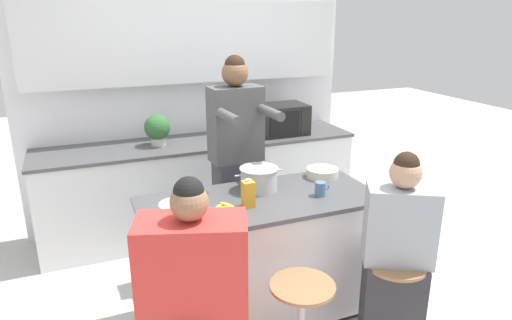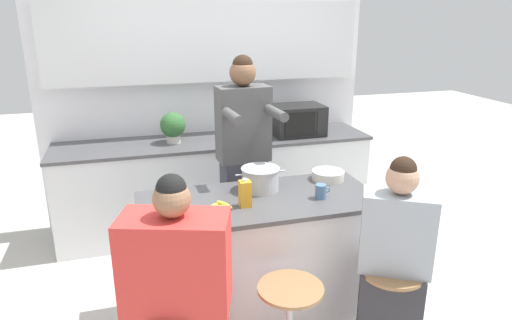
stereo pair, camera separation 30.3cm
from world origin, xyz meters
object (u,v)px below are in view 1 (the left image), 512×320
Objects in this scene: bar_stool_rightmost at (392,302)px; cooking_pot at (259,179)px; person_wrapped_blanket at (194,309)px; fruit_bowl at (177,209)px; potted_plant at (157,128)px; coffee_cup_near at (320,189)px; kitchen_island at (260,258)px; person_seated_near at (396,264)px; person_cooking at (237,170)px; juice_carton at (248,194)px; microwave at (281,119)px; banana_bunch at (224,207)px.

cooking_pot reaches higher than bar_stool_rightmost.
person_wrapped_blanket is at bearing 179.11° from bar_stool_rightmost.
person_wrapped_blanket is at bearing -95.31° from fruit_bowl.
coffee_cup_near is at bearing -63.44° from potted_plant.
kitchen_island is 0.92m from person_seated_near.
person_wrapped_blanket reaches higher than kitchen_island.
juice_carton is (-0.18, -0.72, 0.10)m from person_cooking.
potted_plant reaches higher than coffee_cup_near.
bar_stool_rightmost is 0.26m from person_seated_near.
kitchen_island is 1.78m from microwave.
kitchen_island is 1.18× the size of person_wrapped_blanket.
banana_bunch is at bearing 179.74° from coffee_cup_near.
coffee_cup_near is 1.79m from potted_plant.
potted_plant reaches higher than banana_bunch.
coffee_cup_near is at bearing -105.47° from microwave.
cooking_pot is 1.61× the size of fruit_bowl.
fruit_bowl is at bearing -161.66° from cooking_pot.
banana_bunch is (-0.94, 0.52, 0.33)m from person_seated_near.
person_cooking reaches higher than juice_carton.
person_wrapped_blanket is 0.65m from fruit_bowl.
person_seated_near is at bearing -24.58° from fruit_bowl.
banana_bunch is 0.90× the size of juice_carton.
bar_stool_rightmost is 2.16× the size of potted_plant.
person_seated_near is 1.05m from cooking_pot.
bar_stool_rightmost is 1.30m from person_wrapped_blanket.
person_cooking is 5.05× the size of cooking_pot.
coffee_cup_near is (0.40, -0.10, 0.50)m from kitchen_island.
fruit_bowl is (0.05, 0.56, 0.32)m from person_wrapped_blanket.
kitchen_island is 0.77m from person_cooking.
person_wrapped_blanket is at bearing -123.15° from banana_bunch.
person_seated_near reaches higher than juice_carton.
person_cooking is 6.19× the size of potted_plant.
coffee_cup_near is at bearing 44.97° from person_wrapped_blanket.
person_seated_near reaches higher than potted_plant.
banana_bunch is (-0.29, -0.10, 0.47)m from kitchen_island.
person_wrapped_blanket reaches higher than bar_stool_rightmost.
coffee_cup_near is 0.57× the size of juice_carton.
banana_bunch is at bearing -125.77° from microwave.
cooking_pot is (-0.00, -0.48, 0.09)m from person_cooking.
person_seated_near reaches higher than cooking_pot.
banana_bunch is (0.34, 0.52, 0.30)m from person_wrapped_blanket.
person_cooking is at bearing 64.60° from banana_bunch.
coffee_cup_near is 0.21× the size of microwave.
coffee_cup_near is (0.97, -0.05, 0.01)m from fruit_bowl.
kitchen_island is 1.20× the size of person_seated_near.
cooking_pot is at bearing -93.66° from person_cooking.
person_wrapped_blanket is 12.86× the size of coffee_cup_near.
cooking_pot is (0.05, 0.15, 0.53)m from kitchen_island.
fruit_bowl is at bearing 171.17° from banana_bunch.
coffee_cup_near reaches higher than banana_bunch.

